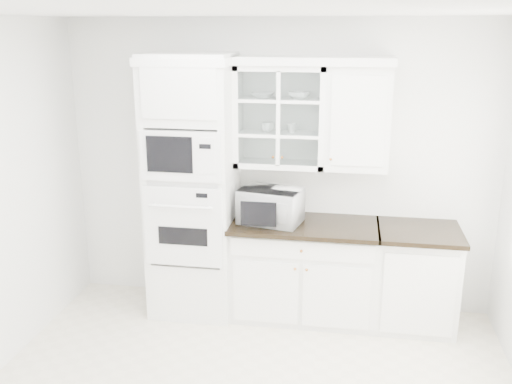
# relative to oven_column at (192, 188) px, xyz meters

# --- Properties ---
(room_shell) EXTENTS (4.00, 3.50, 2.70)m
(room_shell) POSITION_rel_oven_column_xyz_m (0.75, -0.99, 0.58)
(room_shell) COLOR white
(room_shell) RESTS_ON ground
(oven_column) EXTENTS (0.76, 0.68, 2.40)m
(oven_column) POSITION_rel_oven_column_xyz_m (0.00, 0.00, 0.00)
(oven_column) COLOR white
(oven_column) RESTS_ON ground
(base_cabinet_run) EXTENTS (1.32, 0.67, 0.92)m
(base_cabinet_run) POSITION_rel_oven_column_xyz_m (1.03, 0.03, -0.74)
(base_cabinet_run) COLOR white
(base_cabinet_run) RESTS_ON ground
(extra_base_cabinet) EXTENTS (0.72, 0.67, 0.92)m
(extra_base_cabinet) POSITION_rel_oven_column_xyz_m (2.03, 0.03, -0.74)
(extra_base_cabinet) COLOR white
(extra_base_cabinet) RESTS_ON ground
(upper_cabinet_glass) EXTENTS (0.80, 0.33, 0.90)m
(upper_cabinet_glass) POSITION_rel_oven_column_xyz_m (0.78, 0.17, 0.65)
(upper_cabinet_glass) COLOR white
(upper_cabinet_glass) RESTS_ON room_shell
(upper_cabinet_solid) EXTENTS (0.55, 0.33, 0.90)m
(upper_cabinet_solid) POSITION_rel_oven_column_xyz_m (1.46, 0.17, 0.65)
(upper_cabinet_solid) COLOR white
(upper_cabinet_solid) RESTS_ON room_shell
(crown_molding) EXTENTS (2.14, 0.38, 0.07)m
(crown_molding) POSITION_rel_oven_column_xyz_m (0.68, 0.14, 1.14)
(crown_molding) COLOR white
(crown_molding) RESTS_ON room_shell
(countertop_microwave) EXTENTS (0.62, 0.55, 0.31)m
(countertop_microwave) POSITION_rel_oven_column_xyz_m (0.73, 0.00, -0.12)
(countertop_microwave) COLOR white
(countertop_microwave) RESTS_ON base_cabinet_run
(bowl_a) EXTENTS (0.24, 0.24, 0.05)m
(bowl_a) POSITION_rel_oven_column_xyz_m (0.62, 0.17, 0.83)
(bowl_a) COLOR white
(bowl_a) RESTS_ON upper_cabinet_glass
(bowl_b) EXTENTS (0.20, 0.20, 0.06)m
(bowl_b) POSITION_rel_oven_column_xyz_m (0.94, 0.17, 0.84)
(bowl_b) COLOR white
(bowl_b) RESTS_ON upper_cabinet_glass
(cup_a) EXTENTS (0.13, 0.13, 0.09)m
(cup_a) POSITION_rel_oven_column_xyz_m (0.67, 0.16, 0.55)
(cup_a) COLOR white
(cup_a) RESTS_ON upper_cabinet_glass
(cup_b) EXTENTS (0.12, 0.12, 0.09)m
(cup_b) POSITION_rel_oven_column_xyz_m (0.88, 0.15, 0.55)
(cup_b) COLOR white
(cup_b) RESTS_ON upper_cabinet_glass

